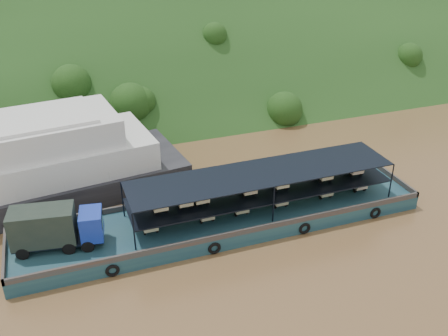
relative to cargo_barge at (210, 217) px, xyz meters
name	(u,v)px	position (x,y,z in m)	size (l,w,h in m)	color
ground	(256,210)	(4.83, 1.28, -1.16)	(160.00, 160.00, 0.00)	brown
hillside	(162,89)	(4.83, 37.28, -1.16)	(140.00, 28.00, 28.00)	#183613
cargo_barge	(210,217)	(0.00, 0.00, 0.00)	(35.00, 7.18, 4.63)	#122E40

